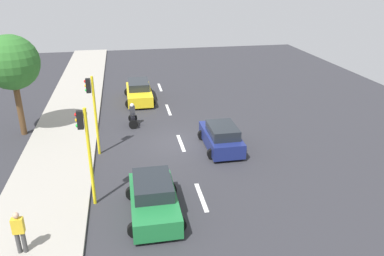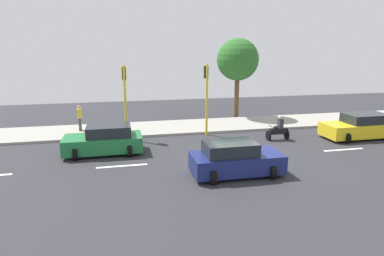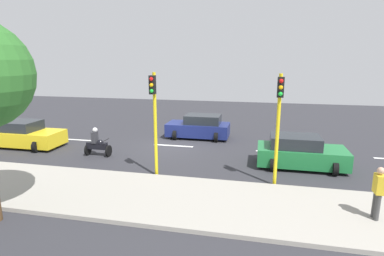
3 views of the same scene
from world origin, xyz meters
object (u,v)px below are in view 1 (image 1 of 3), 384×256
Objects in this scene: car_dark_blue at (221,137)px; car_yellow_cab at (139,92)px; pedestrian_near_signal at (19,231)px; car_green at (154,199)px; traffic_light_midblock at (93,105)px; street_tree_south at (11,63)px; motorcycle at (133,116)px; traffic_light_corner at (86,144)px.

car_dark_blue is 0.87× the size of car_yellow_cab.
car_yellow_cab is 2.72× the size of pedestrian_near_signal.
traffic_light_midblock is at bearing -67.35° from car_green.
pedestrian_near_signal is (5.14, 17.17, 0.35)m from car_yellow_cab.
car_green is (4.42, 5.71, 0.00)m from car_dark_blue.
street_tree_south reaches higher than traffic_light_midblock.
car_green is at bearing -160.60° from pedestrian_near_signal.
car_dark_blue is at bearing 175.49° from traffic_light_midblock.
car_dark_blue is at bearing 113.25° from car_yellow_cab.
motorcycle is (0.46, -10.23, -0.07)m from car_green.
motorcycle is 12.76m from pedestrian_near_signal.
pedestrian_near_signal is 0.38× the size of traffic_light_midblock.
pedestrian_near_signal is at bearing 74.00° from traffic_light_midblock.
motorcycle reaches higher than car_green.
motorcycle is at bearing -118.43° from traffic_light_midblock.
car_yellow_cab is at bearing -97.65° from motorcycle.
traffic_light_midblock reaches higher than car_yellow_cab.
car_green and car_yellow_cab have the same top height.
car_green is 7.14m from traffic_light_midblock.
car_green is 0.90× the size of traffic_light_corner.
car_yellow_cab is 17.92m from pedestrian_near_signal.
car_dark_blue is 2.36× the size of pedestrian_near_signal.
pedestrian_near_signal is at bearing 73.33° from car_yellow_cab.
traffic_light_corner is at bearing 78.67° from car_yellow_cab.
car_yellow_cab is 10.07m from street_tree_south.
car_dark_blue is 7.22m from car_green.
car_dark_blue is 8.63m from traffic_light_corner.
motorcycle is 5.06m from traffic_light_midblock.
traffic_light_corner reaches higher than car_dark_blue.
traffic_light_corner is (2.61, -1.22, 2.22)m from car_green.
motorcycle reaches higher than car_yellow_cab.
traffic_light_corner is (2.15, 9.01, 2.29)m from motorcycle.
traffic_light_midblock reaches higher than pedestrian_near_signal.
traffic_light_midblock reaches higher than car_dark_blue.
street_tree_south reaches higher than car_yellow_cab.
traffic_light_corner is at bearing 90.00° from traffic_light_midblock.
car_yellow_cab is 14.67m from traffic_light_corner.
motorcycle is at bearing -110.37° from pedestrian_near_signal.
car_green is 0.65× the size of street_tree_south.
motorcycle is 0.34× the size of traffic_light_corner.
car_dark_blue is 13.08m from street_tree_south.
traffic_light_corner is at bearing 32.52° from car_dark_blue.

